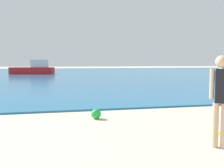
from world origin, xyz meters
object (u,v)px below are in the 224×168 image
object	(u,v)px
person_standing	(221,96)
beach_ball	(96,114)
frisbee	(221,134)
boat_far	(34,69)

from	to	relation	value
person_standing	beach_ball	world-z (taller)	person_standing
frisbee	boat_far	bearing A→B (deg)	101.21
boat_far	person_standing	bearing A→B (deg)	113.40
frisbee	boat_far	xyz separation A→B (m)	(-6.00, 30.28, 0.69)
person_standing	boat_far	xyz separation A→B (m)	(-5.39, 31.06, -0.26)
frisbee	boat_far	distance (m)	30.88
person_standing	beach_ball	distance (m)	3.56
person_standing	boat_far	distance (m)	31.53
person_standing	frisbee	bearing A→B (deg)	-90.64
person_standing	boat_far	bearing A→B (deg)	-42.85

